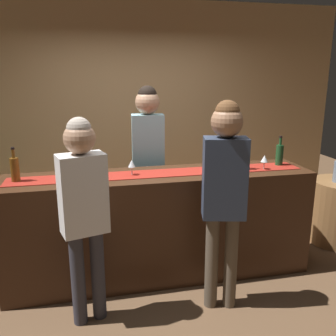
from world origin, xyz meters
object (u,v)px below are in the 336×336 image
(customer_sipping, at_px, (224,184))
(customer_browsing, at_px, (83,202))
(wine_bottle_green, at_px, (279,154))
(wine_glass_near_customer, at_px, (211,160))
(wine_bottle_amber, at_px, (15,169))
(wine_glass_mid_counter, at_px, (264,159))
(bartender, at_px, (148,150))
(wine_glass_far_end, at_px, (132,164))
(wine_bottle_clear, at_px, (243,158))

(customer_sipping, bearing_deg, customer_browsing, -169.63)
(wine_bottle_green, height_order, wine_glass_near_customer, wine_bottle_green)
(wine_bottle_amber, distance_m, wine_glass_mid_counter, 2.28)
(wine_bottle_amber, relative_size, bartender, 0.17)
(wine_glass_far_end, xyz_separation_m, customer_sipping, (0.66, -0.62, -0.05))
(bartender, bearing_deg, wine_bottle_amber, 30.05)
(wine_glass_near_customer, relative_size, bartender, 0.08)
(wine_glass_mid_counter, xyz_separation_m, customer_sipping, (-0.61, -0.53, -0.05))
(wine_glass_near_customer, distance_m, bartender, 0.77)
(wine_bottle_amber, bearing_deg, wine_bottle_green, 0.73)
(wine_bottle_clear, relative_size, wine_glass_mid_counter, 2.10)
(customer_sipping, bearing_deg, wine_glass_mid_counter, 54.16)
(wine_bottle_amber, xyz_separation_m, wine_glass_near_customer, (1.77, -0.01, -0.01))
(wine_glass_mid_counter, distance_m, bartender, 1.22)
(wine_bottle_clear, relative_size, wine_bottle_amber, 1.00)
(wine_bottle_green, bearing_deg, customer_browsing, -162.61)
(wine_bottle_green, height_order, customer_browsing, customer_browsing)
(wine_bottle_green, xyz_separation_m, wine_glass_near_customer, (-0.74, -0.04, -0.01))
(wine_bottle_amber, bearing_deg, customer_browsing, -45.42)
(wine_bottle_green, distance_m, wine_glass_near_customer, 0.74)
(wine_bottle_green, distance_m, customer_sipping, 1.07)
(wine_bottle_clear, distance_m, wine_bottle_amber, 2.08)
(wine_bottle_amber, relative_size, customer_browsing, 0.18)
(wine_glass_mid_counter, bearing_deg, customer_browsing, -164.27)
(wine_glass_near_customer, height_order, customer_sipping, customer_sipping)
(wine_glass_near_customer, height_order, wine_glass_far_end, same)
(wine_glass_mid_counter, relative_size, customer_sipping, 0.08)
(wine_bottle_clear, bearing_deg, wine_glass_far_end, 177.97)
(wine_bottle_amber, height_order, customer_browsing, customer_browsing)
(wine_glass_mid_counter, bearing_deg, wine_bottle_clear, 167.66)
(wine_glass_near_customer, bearing_deg, customer_browsing, -154.81)
(wine_glass_far_end, relative_size, customer_browsing, 0.09)
(bartender, bearing_deg, wine_glass_mid_counter, 152.94)
(wine_glass_near_customer, xyz_separation_m, bartender, (-0.52, 0.58, 0.00))
(bartender, distance_m, customer_browsing, 1.34)
(wine_glass_near_customer, height_order, customer_browsing, customer_browsing)
(wine_glass_mid_counter, distance_m, wine_glass_far_end, 1.28)
(wine_glass_mid_counter, height_order, customer_sipping, customer_sipping)
(wine_glass_near_customer, xyz_separation_m, wine_glass_far_end, (-0.77, -0.00, 0.00))
(wine_bottle_clear, height_order, wine_glass_mid_counter, wine_bottle_clear)
(wine_glass_near_customer, bearing_deg, wine_glass_mid_counter, -9.30)
(wine_bottle_clear, bearing_deg, customer_sipping, -125.71)
(wine_bottle_green, bearing_deg, wine_glass_far_end, -178.32)
(wine_bottle_green, relative_size, wine_glass_far_end, 2.10)
(wine_glass_mid_counter, bearing_deg, wine_bottle_amber, 177.64)
(wine_glass_far_end, relative_size, customer_sipping, 0.08)
(wine_glass_near_customer, bearing_deg, wine_bottle_green, 3.30)
(wine_glass_near_customer, xyz_separation_m, customer_sipping, (-0.11, -0.62, -0.05))
(wine_glass_near_customer, distance_m, wine_glass_far_end, 0.77)
(wine_glass_near_customer, height_order, bartender, bartender)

